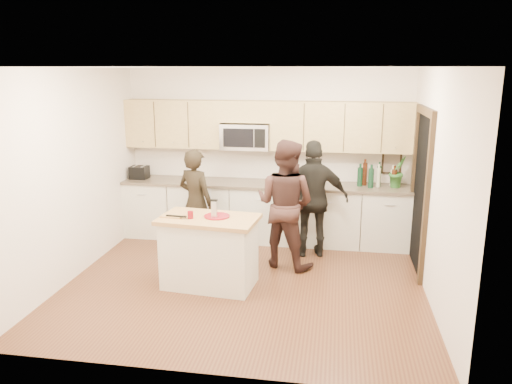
% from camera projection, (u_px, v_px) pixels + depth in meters
% --- Properties ---
extents(floor, '(4.50, 4.50, 0.00)m').
position_uv_depth(floor, '(245.00, 283.00, 6.43)').
color(floor, brown).
rests_on(floor, ground).
extents(room_shell, '(4.52, 4.02, 2.71)m').
position_uv_depth(room_shell, '(244.00, 150.00, 6.01)').
color(room_shell, beige).
rests_on(room_shell, ground).
extents(back_cabinetry, '(4.50, 0.66, 0.94)m').
position_uv_depth(back_cabinetry, '(264.00, 211.00, 7.93)').
color(back_cabinetry, beige).
rests_on(back_cabinetry, ground).
extents(upper_cabinetry, '(4.50, 0.33, 0.75)m').
position_uv_depth(upper_cabinetry, '(268.00, 124.00, 7.73)').
color(upper_cabinetry, tan).
rests_on(upper_cabinetry, ground).
extents(microwave, '(0.76, 0.41, 0.40)m').
position_uv_depth(microwave, '(246.00, 136.00, 7.80)').
color(microwave, silver).
rests_on(microwave, ground).
extents(doorway, '(0.06, 1.25, 2.20)m').
position_uv_depth(doorway, '(421.00, 186.00, 6.66)').
color(doorway, black).
rests_on(doorway, ground).
extents(framed_picture, '(0.30, 0.03, 0.38)m').
position_uv_depth(framed_picture, '(392.00, 162.00, 7.71)').
color(framed_picture, black).
rests_on(framed_picture, ground).
extents(dish_towel, '(0.34, 0.60, 0.48)m').
position_uv_depth(dish_towel, '(203.00, 192.00, 7.82)').
color(dish_towel, white).
rests_on(dish_towel, ground).
extents(island, '(1.26, 0.82, 0.90)m').
position_uv_depth(island, '(209.00, 251.00, 6.25)').
color(island, beige).
rests_on(island, ground).
extents(red_plate, '(0.32, 0.32, 0.02)m').
position_uv_depth(red_plate, '(217.00, 216.00, 6.17)').
color(red_plate, maroon).
rests_on(red_plate, island).
extents(box_grater, '(0.08, 0.06, 0.22)m').
position_uv_depth(box_grater, '(214.00, 208.00, 6.09)').
color(box_grater, silver).
rests_on(box_grater, red_plate).
extents(drink_glass, '(0.07, 0.07, 0.09)m').
position_uv_depth(drink_glass, '(190.00, 215.00, 6.09)').
color(drink_glass, maroon).
rests_on(drink_glass, island).
extents(cutting_board, '(0.29, 0.20, 0.02)m').
position_uv_depth(cutting_board, '(172.00, 216.00, 6.18)').
color(cutting_board, '#AA8147').
rests_on(cutting_board, island).
extents(tongs, '(0.27, 0.06, 0.02)m').
position_uv_depth(tongs, '(176.00, 216.00, 6.11)').
color(tongs, black).
rests_on(tongs, cutting_board).
extents(knife, '(0.19, 0.04, 0.01)m').
position_uv_depth(knife, '(177.00, 216.00, 6.11)').
color(knife, silver).
rests_on(knife, cutting_board).
extents(toaster, '(0.27, 0.24, 0.21)m').
position_uv_depth(toaster, '(139.00, 172.00, 8.10)').
color(toaster, black).
rests_on(toaster, back_cabinetry).
extents(bottle_cluster, '(0.58, 0.26, 0.40)m').
position_uv_depth(bottle_cluster, '(377.00, 175.00, 7.54)').
color(bottle_cluster, black).
rests_on(bottle_cluster, back_cabinetry).
extents(orchid, '(0.34, 0.33, 0.48)m').
position_uv_depth(orchid, '(398.00, 172.00, 7.47)').
color(orchid, '#35742E').
rests_on(orchid, back_cabinetry).
extents(woman_left, '(0.67, 0.57, 1.57)m').
position_uv_depth(woman_left, '(196.00, 202.00, 7.29)').
color(woman_left, black).
rests_on(woman_left, ground).
extents(woman_center, '(1.04, 0.93, 1.77)m').
position_uv_depth(woman_center, '(285.00, 204.00, 6.81)').
color(woman_center, '#321D19').
rests_on(woman_center, ground).
extents(woman_right, '(1.05, 0.57, 1.71)m').
position_uv_depth(woman_right, '(314.00, 199.00, 7.18)').
color(woman_right, black).
rests_on(woman_right, ground).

